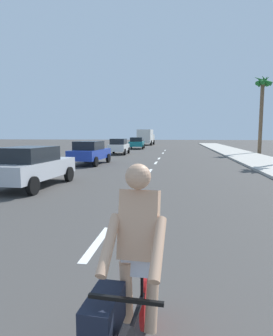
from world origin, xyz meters
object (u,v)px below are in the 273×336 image
Objects in this scene: parked_car_white at (119,146)px; palm_tree_distant at (262,94)px; parked_car_silver at (31,166)px; parked_car_blue at (90,152)px; parked_car_teal at (137,143)px; cyclist at (131,278)px; delivery_truck at (146,137)px.

palm_tree_distant reaches higher than parked_car_white.
parked_car_white is at bearing 93.90° from parked_car_silver.
parked_car_silver and parked_car_blue have the same top height.
parked_car_silver is 1.12× the size of parked_car_white.
palm_tree_distant is at bearing -31.26° from parked_car_teal.
cyclist is 0.47× the size of parked_car_white.
parked_car_blue is 20.27m from parked_car_teal.
parked_car_teal is at bearing 86.85° from parked_car_white.
palm_tree_distant is (14.35, 12.72, 5.22)m from parked_car_blue.
parked_car_blue is at bearing -68.04° from cyclist.
cyclist is 50.17m from delivery_truck.
parked_car_white is at bearing -94.79° from parked_car_teal.
parked_car_blue is 19.88m from palm_tree_distant.
parked_car_silver is at bearing -85.47° from parked_car_blue.
delivery_truck reaches higher than parked_car_blue.
delivery_truck is (-5.28, 49.88, 0.67)m from cyclist.
cyclist is 30.95m from palm_tree_distant.
palm_tree_distant is (14.33, 3.05, 5.22)m from parked_car_white.
parked_car_silver and parked_car_white have the same top height.
delivery_truck is (0.16, 23.75, 0.67)m from parked_car_white.
parked_car_teal is at bearing -78.49° from cyclist.
parked_car_silver is 18.04m from parked_car_white.
parked_car_blue is at bearing -93.96° from parked_car_teal.
parked_car_silver and parked_car_teal have the same top height.
parked_car_white is at bearing 92.91° from parked_car_blue.
parked_car_blue is 0.52× the size of palm_tree_distant.
cyclist is at bearing -81.87° from delivery_truck.
parked_car_teal is at bearing 92.00° from parked_car_blue.
parked_car_silver is 0.68× the size of delivery_truck.
parked_car_blue is at bearing -88.22° from delivery_truck.
cyclist is at bearing -106.95° from palm_tree_distant.
parked_car_teal is (0.34, 10.59, 0.01)m from parked_car_white.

